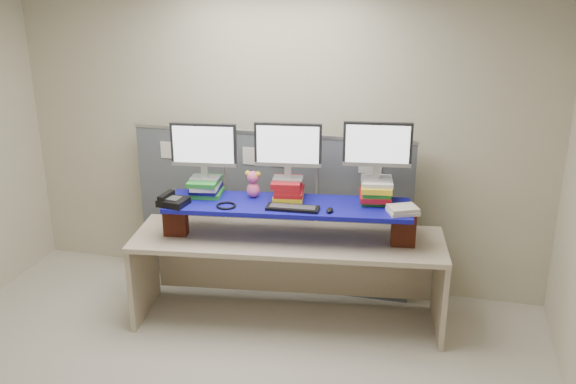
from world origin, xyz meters
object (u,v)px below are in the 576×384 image
(desk, at_px, (288,255))
(keyboard, at_px, (293,208))
(monitor_left, at_px, (204,148))
(monitor_center, at_px, (288,148))
(blue_board, at_px, (288,206))
(desk_phone, at_px, (172,201))
(monitor_right, at_px, (377,147))

(desk, height_order, keyboard, keyboard)
(monitor_left, relative_size, monitor_center, 1.00)
(blue_board, distance_m, monitor_left, 0.84)
(keyboard, height_order, desk_phone, desk_phone)
(blue_board, bearing_deg, keyboard, -67.90)
(desk, relative_size, monitor_right, 4.86)
(monitor_left, height_order, monitor_right, monitor_right)
(desk_phone, bearing_deg, blue_board, 23.08)
(monitor_left, xyz_separation_m, monitor_center, (0.69, 0.09, 0.02))
(monitor_left, bearing_deg, monitor_right, 0.00)
(monitor_center, bearing_deg, monitor_right, 0.00)
(monitor_right, relative_size, keyboard, 1.28)
(blue_board, distance_m, monitor_right, 0.86)
(blue_board, height_order, monitor_right, monitor_right)
(monitor_left, distance_m, monitor_right, 1.42)
(monitor_right, distance_m, desk_phone, 1.70)
(blue_board, height_order, monitor_center, monitor_center)
(desk, distance_m, keyboard, 0.49)
(monitor_left, height_order, desk_phone, monitor_left)
(monitor_right, bearing_deg, keyboard, -159.30)
(blue_board, distance_m, monitor_center, 0.47)
(keyboard, xyz_separation_m, desk_phone, (-0.97, -0.14, 0.02))
(desk, xyz_separation_m, blue_board, (0.00, -0.00, 0.44))
(monitor_center, relative_size, desk_phone, 2.29)
(blue_board, xyz_separation_m, keyboard, (0.07, -0.12, 0.03))
(blue_board, bearing_deg, monitor_right, 9.57)
(blue_board, xyz_separation_m, desk_phone, (-0.90, -0.26, 0.05))
(keyboard, relative_size, desk_phone, 1.79)
(monitor_right, bearing_deg, monitor_center, -180.00)
(monitor_right, height_order, desk_phone, monitor_right)
(blue_board, relative_size, desk_phone, 8.34)
(blue_board, bearing_deg, desk_phone, -171.67)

